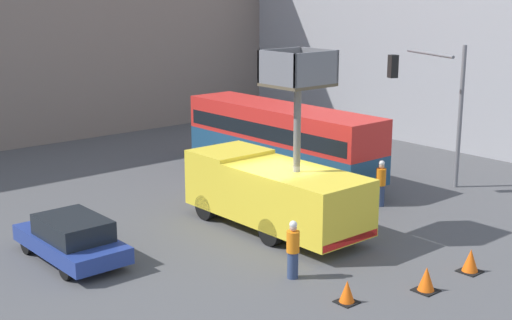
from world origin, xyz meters
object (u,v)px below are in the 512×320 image
at_px(city_bus, 282,135).
at_px(road_worker_directing, 381,183).
at_px(road_worker_near_truck, 293,250).
at_px(utility_truck, 274,189).
at_px(parked_car_curbside, 72,238).
at_px(traffic_light_pole, 437,94).
at_px(traffic_cone_near_truck, 426,280).
at_px(traffic_cone_far_side, 470,261).
at_px(traffic_cone_mid_road, 347,292).

bearing_deg(city_bus, road_worker_directing, -166.48).
xyz_separation_m(road_worker_near_truck, road_worker_directing, (7.41, 2.88, 0.04)).
relative_size(city_bus, road_worker_near_truck, 5.92).
bearing_deg(utility_truck, parked_car_curbside, 163.71).
distance_m(traffic_light_pole, traffic_cone_near_truck, 11.20).
relative_size(road_worker_near_truck, traffic_cone_far_side, 2.45).
bearing_deg(road_worker_directing, traffic_cone_mid_road, 165.89).
xyz_separation_m(traffic_light_pole, road_worker_directing, (-3.42, -0.09, -3.13)).
relative_size(road_worker_directing, traffic_cone_mid_road, 2.88).
bearing_deg(road_worker_near_truck, traffic_cone_near_truck, 160.12).
relative_size(traffic_cone_near_truck, parked_car_curbside, 0.16).
bearing_deg(road_worker_directing, traffic_cone_far_side, -165.50).
xyz_separation_m(road_worker_near_truck, traffic_cone_mid_road, (-0.05, -2.16, -0.57)).
bearing_deg(parked_car_curbside, road_worker_directing, -12.59).
xyz_separation_m(road_worker_directing, traffic_cone_mid_road, (-7.46, -5.04, -0.61)).
height_order(city_bus, traffic_light_pole, traffic_light_pole).
bearing_deg(parked_car_curbside, traffic_cone_far_side, -45.26).
distance_m(traffic_cone_near_truck, parked_car_curbside, 10.69).
distance_m(city_bus, traffic_cone_far_side, 12.40).
bearing_deg(city_bus, traffic_cone_near_truck, 170.88).
relative_size(utility_truck, road_worker_directing, 3.89).
bearing_deg(utility_truck, traffic_light_pole, -3.80).
bearing_deg(traffic_cone_near_truck, traffic_light_pole, 35.02).
distance_m(utility_truck, traffic_light_pole, 8.77).
distance_m(road_worker_directing, traffic_cone_far_side, 6.78).
relative_size(traffic_light_pole, traffic_cone_near_truck, 8.42).
bearing_deg(traffic_cone_far_side, road_worker_directing, 62.66).
bearing_deg(road_worker_directing, traffic_cone_near_truck, -179.36).
bearing_deg(utility_truck, traffic_cone_mid_road, -113.87).
height_order(traffic_light_pole, traffic_cone_near_truck, traffic_light_pole).
xyz_separation_m(utility_truck, city_bus, (5.16, 5.21, 0.38)).
relative_size(road_worker_directing, traffic_cone_near_truck, 2.57).
distance_m(utility_truck, traffic_cone_far_side, 6.99).
relative_size(city_bus, traffic_light_pole, 1.74).
relative_size(city_bus, parked_car_curbside, 2.37).
bearing_deg(traffic_light_pole, traffic_cone_far_side, -136.98).
xyz_separation_m(road_worker_directing, parked_car_curbside, (-11.62, 2.59, -0.19)).
height_order(utility_truck, traffic_light_pole, utility_truck).
bearing_deg(traffic_light_pole, road_worker_near_truck, -164.68).
xyz_separation_m(traffic_cone_near_truck, traffic_cone_mid_road, (-2.24, 0.93, -0.04)).
height_order(road_worker_directing, traffic_cone_far_side, road_worker_directing).
bearing_deg(road_worker_near_truck, road_worker_directing, -123.86).
distance_m(road_worker_near_truck, parked_car_curbside, 6.90).
bearing_deg(traffic_cone_near_truck, parked_car_curbside, 126.71).
distance_m(traffic_light_pole, parked_car_curbside, 15.61).
height_order(traffic_light_pole, traffic_cone_mid_road, traffic_light_pole).
height_order(traffic_light_pole, traffic_cone_far_side, traffic_light_pole).
distance_m(city_bus, road_worker_near_truck, 11.64).
height_order(traffic_cone_far_side, parked_car_curbside, parked_car_curbside).
bearing_deg(road_worker_directing, road_worker_near_truck, 153.07).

